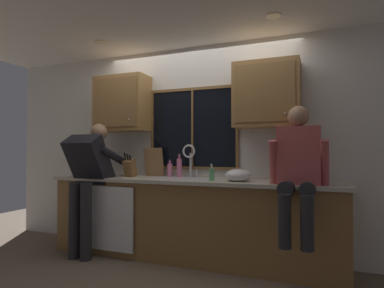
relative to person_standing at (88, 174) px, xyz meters
The scene contains 24 objects.
back_wall 1.38m from the person_standing, 30.61° to the left, with size 5.76×0.12×2.55m, color silver.
ceiling_downlight_left 1.58m from the person_standing, 10.24° to the left, with size 0.14×0.14×0.01m, color #FFEAB2.
ceiling_downlight_right 2.68m from the person_standing, ahead, with size 0.14×0.14×0.01m, color #FFEAB2.
window_glass 1.38m from the person_standing, 29.40° to the left, with size 1.10×0.02×0.95m, color black.
window_frame_top 1.64m from the person_standing, 29.00° to the left, with size 1.17×0.02×0.04m, color brown.
window_frame_bottom 1.26m from the person_standing, 29.00° to the left, with size 1.17×0.02×0.04m, color brown.
window_frame_left 0.98m from the person_standing, 48.87° to the left, with size 0.04×0.02×0.95m, color brown.
window_frame_right 1.86m from the person_standing, 20.08° to the left, with size 0.04×0.02×0.95m, color brown.
window_mullion_center 1.37m from the person_standing, 28.92° to the left, with size 0.02×0.02×0.95m, color brown.
lower_cabinet_run 1.32m from the person_standing, 16.20° to the left, with size 3.36×0.58×0.88m, color olive.
countertop 1.21m from the person_standing, 15.29° to the left, with size 3.42×0.62×0.04m, color beige.
dishwasher_front 0.60m from the person_standing, ahead, with size 0.60×0.02×0.74m, color white.
upper_cabinet_left 1.02m from the person_standing, 70.21° to the left, with size 0.71×0.36×0.72m.
upper_cabinet_right 2.27m from the person_standing, 12.68° to the left, with size 0.71×0.36×0.72m.
sink 1.16m from the person_standing, 16.59° to the left, with size 0.80×0.46×0.21m.
faucet 1.24m from the person_standing, 24.63° to the left, with size 0.18×0.09×0.40m.
person_standing is the anchor object (origin of this frame).
person_sitting_on_counter 2.39m from the person_standing, ahead, with size 0.54×0.60×1.26m.
knife_block 0.50m from the person_standing, 41.86° to the left, with size 0.12×0.18×0.32m.
cutting_board 0.81m from the person_standing, 42.26° to the left, with size 0.26×0.02×0.37m, color #997047.
mixing_bowl 1.78m from the person_standing, ahead, with size 0.28×0.28×0.14m, color silver.
soap_dispenser 1.50m from the person_standing, ahead, with size 0.06×0.07×0.19m.
bottle_green_glass 1.09m from the person_standing, 27.75° to the left, with size 0.06×0.06×0.30m.
bottle_tall_clear 0.98m from the person_standing, 32.62° to the left, with size 0.06×0.06×0.22m.
Camera 1 is at (1.42, -3.75, 1.24)m, focal length 30.21 mm.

